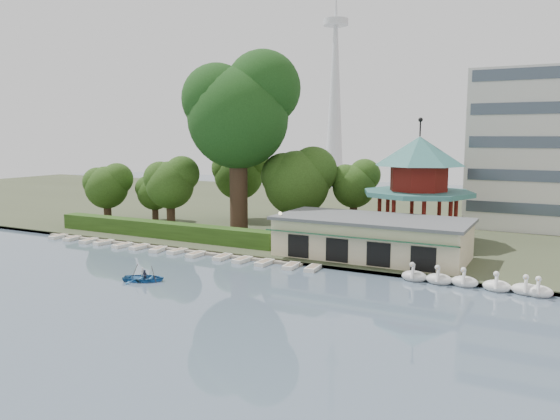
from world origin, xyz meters
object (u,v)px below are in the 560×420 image
Objects in this scene: dock at (163,247)px; rowboat_with_passengers at (144,275)px; big_tree at (240,109)px; boathouse at (371,237)px; pavilion at (419,178)px.

rowboat_with_passengers is (7.40, -11.40, 0.39)m from dock.
big_tree is at bearing 73.94° from dock.
boathouse reaches higher than dock.
pavilion is 31.79m from rowboat_with_passengers.
pavilion is at bearing 57.65° from rowboat_with_passengers.
pavilion is 22.61m from big_tree.
big_tree is at bearing 161.72° from boathouse.
dock is 1.54× the size of big_tree.
rowboat_with_passengers is at bearing -79.28° from big_tree.
boathouse is at bearing -101.28° from pavilion.
boathouse is 21.86m from rowboat_with_passengers.
dock is 5.75× the size of rowboat_with_passengers.
boathouse is at bearing 12.24° from dock.
boathouse is at bearing -18.28° from big_tree.
pavilion is 0.61× the size of big_tree.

